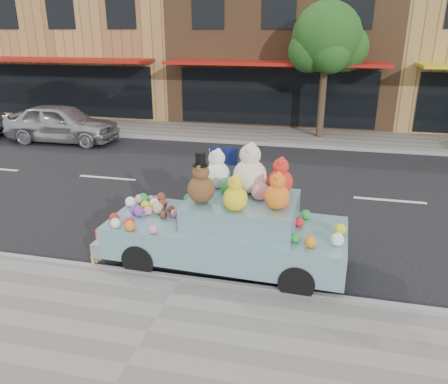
# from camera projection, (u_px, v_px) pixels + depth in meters

# --- Properties ---
(ground) EXTENTS (120.00, 120.00, 0.00)m
(ground) POSITION_uv_depth(u_px,v_px,m) (239.00, 188.00, 12.18)
(ground) COLOR black
(ground) RESTS_ON ground
(near_sidewalk) EXTENTS (60.00, 3.00, 0.12)m
(near_sidewalk) POSITION_uv_depth(u_px,v_px,m) (148.00, 335.00, 6.23)
(near_sidewalk) COLOR gray
(near_sidewalk) RESTS_ON ground
(far_sidewalk) EXTENTS (60.00, 3.00, 0.12)m
(far_sidewalk) POSITION_uv_depth(u_px,v_px,m) (270.00, 135.00, 18.09)
(far_sidewalk) COLOR gray
(far_sidewalk) RESTS_ON ground
(near_kerb) EXTENTS (60.00, 0.12, 0.13)m
(near_kerb) POSITION_uv_depth(u_px,v_px,m) (181.00, 280.00, 7.59)
(near_kerb) COLOR gray
(near_kerb) RESTS_ON ground
(far_kerb) EXTENTS (60.00, 0.12, 0.13)m
(far_kerb) POSITION_uv_depth(u_px,v_px,m) (265.00, 144.00, 16.72)
(far_kerb) COLOR gray
(far_kerb) RESTS_ON ground
(storefront_left) EXTENTS (10.00, 9.80, 7.30)m
(storefront_left) POSITION_uv_depth(u_px,v_px,m) (105.00, 40.00, 24.00)
(storefront_left) COLOR #AD8248
(storefront_left) RESTS_ON ground
(storefront_mid) EXTENTS (10.00, 9.80, 7.30)m
(storefront_mid) POSITION_uv_depth(u_px,v_px,m) (287.00, 41.00, 21.84)
(storefront_mid) COLOR brown
(storefront_mid) RESTS_ON ground
(street_tree) EXTENTS (3.00, 2.70, 5.22)m
(street_tree) POSITION_uv_depth(u_px,v_px,m) (327.00, 43.00, 16.44)
(street_tree) COLOR #38281C
(street_tree) RESTS_ON ground
(car_silver) EXTENTS (4.43, 1.84, 1.50)m
(car_silver) POSITION_uv_depth(u_px,v_px,m) (62.00, 123.00, 17.00)
(car_silver) COLOR #A3A3A7
(car_silver) RESTS_ON ground
(art_car) EXTENTS (4.54, 1.89, 2.26)m
(art_car) POSITION_uv_depth(u_px,v_px,m) (228.00, 225.00, 7.98)
(art_car) COLOR black
(art_car) RESTS_ON ground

